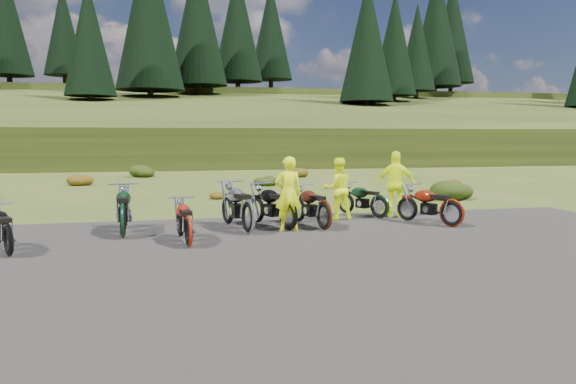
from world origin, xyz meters
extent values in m
plane|color=#424B19|center=(0.00, 0.00, 0.00)|extent=(300.00, 300.00, 0.00)
cube|color=black|center=(0.00, -2.00, 0.00)|extent=(20.00, 12.00, 0.04)
cube|color=#273913|center=(0.00, 110.00, 0.00)|extent=(300.00, 90.00, 9.17)
cylinder|color=black|center=(-21.00, 69.00, 9.48)|extent=(0.70, 0.70, 2.20)
cone|color=black|center=(-21.00, 69.00, 17.38)|extent=(6.16, 6.16, 14.00)
cylinder|color=black|center=(-15.00, 75.00, 10.27)|extent=(0.70, 0.70, 2.20)
cone|color=black|center=(-15.00, 75.00, 17.67)|extent=(5.72, 5.72, 13.00)
cylinder|color=black|center=(-9.00, 50.00, 5.69)|extent=(0.70, 0.70, 2.20)
cone|color=black|center=(-9.00, 50.00, 12.59)|extent=(5.28, 5.28, 12.00)
cylinder|color=black|center=(-3.00, 56.00, 6.88)|extent=(0.70, 0.70, 2.20)
cone|color=black|center=(-3.00, 56.00, 16.78)|extent=(7.92, 7.92, 18.00)
cylinder|color=black|center=(3.00, 62.00, 8.08)|extent=(0.70, 0.70, 2.20)
cone|color=black|center=(3.00, 62.00, 17.48)|extent=(7.48, 7.48, 17.00)
cylinder|color=black|center=(9.00, 68.00, 9.28)|extent=(0.70, 0.70, 2.20)
cone|color=black|center=(9.00, 68.00, 18.18)|extent=(7.04, 7.04, 16.00)
cylinder|color=black|center=(15.00, 74.00, 10.27)|extent=(0.70, 0.70, 2.20)
cone|color=black|center=(15.00, 74.00, 18.67)|extent=(6.60, 6.60, 15.00)
cylinder|color=black|center=(21.00, 49.00, 5.49)|extent=(0.70, 0.70, 2.20)
cone|color=black|center=(21.00, 49.00, 13.39)|extent=(6.16, 6.16, 14.00)
cylinder|color=black|center=(27.00, 55.00, 6.68)|extent=(0.70, 0.70, 2.20)
cone|color=black|center=(27.00, 55.00, 14.08)|extent=(5.72, 5.72, 13.00)
cylinder|color=black|center=(33.00, 61.00, 7.88)|extent=(0.70, 0.70, 2.20)
cone|color=black|center=(33.00, 61.00, 14.78)|extent=(5.28, 5.28, 12.00)
cylinder|color=black|center=(39.00, 67.00, 9.08)|extent=(0.70, 0.70, 2.20)
cone|color=black|center=(39.00, 67.00, 18.98)|extent=(7.92, 7.92, 18.00)
cylinder|color=black|center=(45.00, 73.00, 10.27)|extent=(0.70, 0.70, 2.20)
cone|color=black|center=(45.00, 73.00, 19.67)|extent=(7.48, 7.48, 17.00)
ellipsoid|color=brown|center=(-6.20, 16.60, 0.38)|extent=(1.30, 1.30, 0.77)
ellipsoid|color=#1F2F0B|center=(-3.30, 21.90, 0.46)|extent=(1.56, 1.56, 0.92)
ellipsoid|color=brown|center=(-0.40, 9.20, 0.23)|extent=(0.77, 0.77, 0.45)
ellipsoid|color=#1F2F0B|center=(2.50, 14.50, 0.31)|extent=(1.03, 1.03, 0.61)
ellipsoid|color=brown|center=(5.40, 19.80, 0.38)|extent=(1.30, 1.30, 0.77)
ellipsoid|color=#1F2F0B|center=(8.30, 7.10, 0.46)|extent=(1.56, 1.56, 0.92)
ellipsoid|color=brown|center=(11.20, 12.40, 0.23)|extent=(0.77, 0.77, 0.45)
imported|color=#DDF50C|center=(0.56, 1.35, 0.92)|extent=(0.68, 0.45, 1.84)
imported|color=#DDF50C|center=(2.36, 2.93, 0.87)|extent=(0.85, 0.67, 1.73)
imported|color=#DDF50C|center=(4.14, 2.99, 0.95)|extent=(1.21, 0.90, 1.91)
camera|label=1|loc=(-2.60, -11.97, 2.34)|focal=35.00mm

